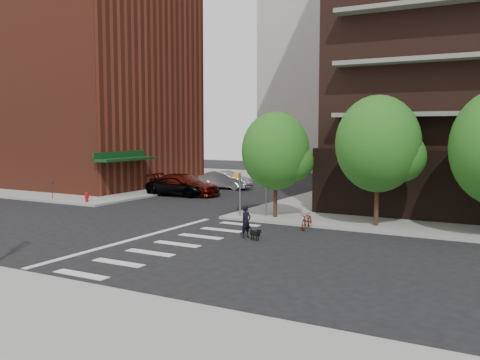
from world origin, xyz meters
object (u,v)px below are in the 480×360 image
Objects in this scene: fire_hydrant at (87,196)px; dog_walker at (246,222)px; scooter at (307,220)px; parked_car_silver at (225,180)px; parked_car_black at (180,186)px; parked_car_maroon at (185,185)px.

dog_walker reaches higher than fire_hydrant.
parked_car_silver is at bearing 126.18° from scooter.
parked_car_black is at bearing 63.33° from dog_walker.
parked_car_silver is 3.09× the size of dog_walker.
parked_car_silver is at bearing -7.36° from parked_car_maroon.
fire_hydrant is 13.88m from parked_car_silver.
dog_walker is at bearing -137.80° from parked_car_black.
parked_car_silver reaches higher than parked_car_black.
scooter is at bearing -124.61° from parked_car_black.
fire_hydrant is at bearing 89.74° from dog_walker.
parked_car_black is 1.11× the size of parked_car_silver.
parked_car_black is 0.91× the size of parked_car_maroon.
fire_hydrant is 0.12× the size of parked_car_maroon.
parked_car_maroon reaches higher than dog_walker.
fire_hydrant is 16.35m from dog_walker.
dog_walker is at bearing -17.58° from fire_hydrant.
parked_car_maroon is at bearing 62.12° from dog_walker.
parked_car_black is 3.00× the size of scooter.
fire_hydrant is at bearing 152.91° from parked_car_maroon.
dog_walker is at bearing -139.31° from parked_car_maroon.
parked_car_maroon reaches higher than fire_hydrant.
parked_car_maroon reaches higher than parked_car_silver.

